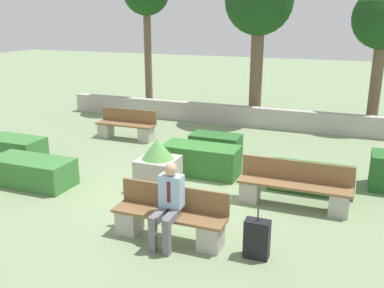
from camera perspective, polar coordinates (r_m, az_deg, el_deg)
The scene contains 15 objects.
ground_plane at distance 9.28m, azimuth -2.55°, elevation -6.00°, with size 60.00×60.00×0.00m, color gray.
perimeter_wall at distance 14.52m, azimuth 6.93°, elevation 3.71°, with size 13.23×0.30×0.66m.
bench_front at distance 7.20m, azimuth -2.99°, elevation -10.06°, with size 1.93×0.49×0.88m.
bench_left_side at distance 8.57m, azimuth 13.42°, elevation -5.90°, with size 2.16×0.48×0.88m.
bench_right_side at distance 13.03m, azimuth -8.78°, elevation 2.16°, with size 1.84×0.49×0.88m.
person_seated_man at distance 6.89m, azimuth -3.17°, elevation -7.54°, with size 0.38×0.64×1.36m.
hedge_block_near_left at distance 11.06m, azimuth 3.17°, elevation -0.39°, with size 1.27×0.68×0.66m.
hedge_block_near_right at distance 11.80m, azimuth -22.57°, elevation -0.69°, with size 1.50×0.80×0.62m.
hedge_block_mid_left at distance 10.06m, azimuth -20.57°, elevation -3.46°, with size 1.87×0.84×0.59m.
hedge_block_mid_right at distance 10.01m, azimuth 1.22°, elevation -2.12°, with size 1.78×0.77×0.70m.
hedge_block_far_right at distance 9.45m, azimuth 15.58°, elevation -4.40°, with size 1.75×0.64×0.55m.
planter_corner_right at distance 9.16m, azimuth -4.55°, elevation -2.91°, with size 0.81×0.81×1.11m.
suitcase at distance 6.78m, azimuth 8.65°, elevation -12.40°, with size 0.39×0.22×0.82m.
tree_center_left at distance 14.83m, azimuth 8.94°, elevation 17.93°, with size 2.25×2.25×5.18m.
tree_center_right at distance 15.02m, azimuth 24.17°, elevation 14.68°, with size 1.93×1.93×4.47m.
Camera 1 is at (3.51, -7.80, 3.60)m, focal length 40.00 mm.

